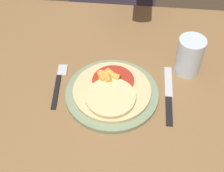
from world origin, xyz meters
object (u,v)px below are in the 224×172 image
fork (59,82)px  knife (169,96)px  plate (112,94)px  pizza (111,90)px  dining_table (99,124)px  drinking_glass (189,56)px

fork → knife: 0.33m
plate → knife: size_ratio=1.22×
knife → pizza: bearing=-174.2°
plate → knife: bearing=4.7°
dining_table → knife: bearing=9.6°
fork → drinking_glass: size_ratio=1.48×
drinking_glass → fork: bearing=-166.0°
knife → dining_table: bearing=-170.4°
fork → drinking_glass: bearing=14.0°
dining_table → plate: 0.14m
drinking_glass → knife: bearing=-116.2°
pizza → drinking_glass: bearing=30.4°
dining_table → knife: size_ratio=4.35×
knife → drinking_glass: 0.14m
pizza → drinking_glass: size_ratio=1.86×
dining_table → plate: size_ratio=3.58×
plate → drinking_glass: size_ratio=2.24×
pizza → fork: size_ratio=1.26×
plate → fork: size_ratio=1.52×
dining_table → pizza: pizza is taller
knife → plate: bearing=-175.3°
pizza → drinking_glass: 0.26m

